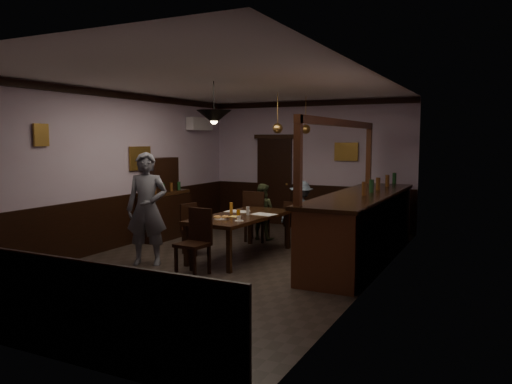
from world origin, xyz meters
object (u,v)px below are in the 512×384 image
Objects in this scene: dining_table at (241,219)px; chair_near at (196,238)px; pendant_brass_far at (306,129)px; bar_counter at (362,225)px; pendant_brass_mid at (278,128)px; coffee_cup at (239,218)px; soda_can at (238,213)px; sideboard at (164,206)px; chair_side at (193,226)px; chair_far_left at (256,214)px; chair_far_right at (295,222)px; person_seated_right at (301,213)px; person_standing at (147,209)px; pendant_iron at (214,117)px; person_seated_left at (262,212)px.

dining_table is 1.32m from chair_near.
dining_table is 2.94m from pendant_brass_far.
bar_counter is 2.62m from pendant_brass_mid.
coffee_cup is 0.67× the size of soda_can.
chair_side is at bearing -33.73° from sideboard.
chair_far_left is at bearing 104.79° from soda_can.
bar_counter is (2.32, -0.54, 0.04)m from chair_far_left.
dining_table is at bearing -68.86° from chair_side.
bar_counter is (2.05, 2.06, 0.05)m from chair_near.
pendant_brass_mid reaches higher than chair_near.
dining_table is at bearing 75.50° from chair_far_right.
bar_counter is at bearing -44.99° from pendant_brass_far.
pendant_brass_far is at bearing -124.61° from chair_far_left.
person_seated_right is at bearing 82.83° from chair_near.
chair_far_right is 2.81m from sideboard.
person_standing reaches higher than dining_table.
pendant_brass_far is (0.20, 1.03, 0.00)m from pendant_brass_mid.
chair_side reaches higher than chair_far_right.
person_seated_right is 1.74m from pendant_brass_mid.
chair_far_right reaches higher than coffee_cup.
pendant_iron is 2.21m from pendant_brass_mid.
person_standing is 2.31× the size of pendant_brass_far.
dining_table is at bearing 56.90° from person_seated_right.
person_seated_left is 0.90m from person_seated_right.
pendant_iron is at bearing -145.28° from coffee_cup.
pendant_brass_mid is at bearing -100.98° from pendant_brass_far.
bar_counter is at bearing 9.85° from person_standing.
pendant_brass_far reaches higher than chair_far_left.
chair_far_right is at bearing 164.01° from person_seated_left.
chair_near is at bearing -93.50° from pendant_iron.
pendant_brass_mid is 1.00× the size of pendant_brass_far.
pendant_brass_far reaches higher than chair_near.
person_seated_right is 1.92m from pendant_brass_far.
pendant_brass_far is at bearing -86.52° from person_seated_right.
chair_side is at bearing -123.39° from pendant_brass_mid.
soda_can is at bearing -79.09° from dining_table.
pendant_brass_mid is at bearing 86.65° from pendant_iron.
coffee_cup is at bearing 90.88° from chair_far_right.
pendant_brass_far reaches higher than person_standing.
bar_counter is (2.90, 0.87, 0.11)m from chair_side.
chair_side is 0.21× the size of bar_counter.
pendant_brass_far is (0.33, 3.24, -0.13)m from pendant_iron.
coffee_cup is (0.63, -1.89, 0.23)m from chair_far_left.
chair_far_right is at bearing -33.36° from chair_side.
person_seated_right is 3.00m from pendant_iron.
chair_far_right is 1.89m from coffee_cup.
person_standing is 15.62× the size of soda_can.
person_standing is at bearing 64.08° from chair_far_right.
chair_near is at bearing -134.90° from bar_counter.
person_standing is at bearing 44.91° from person_seated_right.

